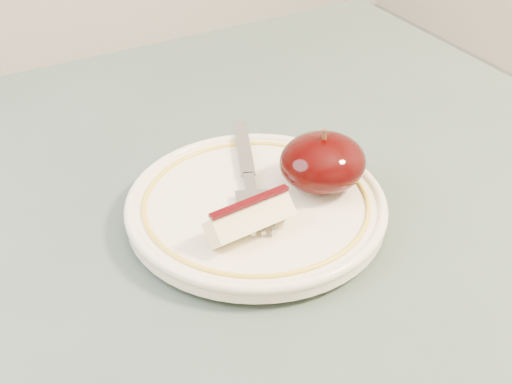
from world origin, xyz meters
TOP-DOWN VIEW (x-y plane):
  - plate at (0.07, 0.08)m, footprint 0.21×0.21m
  - apple_half at (0.13, 0.07)m, footprint 0.07×0.07m
  - apple_wedge at (0.05, 0.04)m, footprint 0.07×0.03m
  - fork at (0.08, 0.11)m, footprint 0.08×0.16m

SIDE VIEW (x-z plane):
  - plate at x=0.07m, z-range 0.75..0.77m
  - fork at x=0.08m, z-range 0.77..0.77m
  - apple_wedge at x=0.05m, z-range 0.77..0.80m
  - apple_half at x=0.13m, z-range 0.76..0.82m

